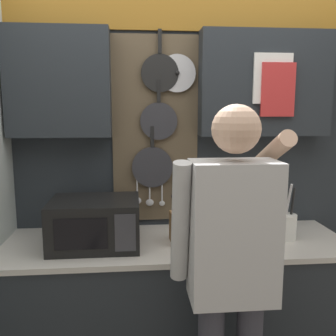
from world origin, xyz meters
TOP-DOWN VIEW (x-y plane):
  - base_cabinet_counter at (0.00, -0.00)m, footprint 2.00×0.66m
  - back_wall_unit at (0.01, 0.30)m, footprint 2.57×0.23m
  - microwave at (-0.46, -0.03)m, footprint 0.49×0.39m
  - knife_block at (0.02, -0.03)m, footprint 0.12×0.16m
  - utensil_crock at (0.65, -0.03)m, footprint 0.12×0.12m
  - person at (0.19, -0.53)m, footprint 0.54×0.63m

SIDE VIEW (x-z plane):
  - base_cabinet_counter at x=0.00m, z-range 0.00..0.92m
  - utensil_crock at x=0.65m, z-range 0.84..1.17m
  - knife_block at x=0.02m, z-range 0.89..1.13m
  - person at x=0.19m, z-range 0.17..1.87m
  - microwave at x=-0.46m, z-range 0.92..1.18m
  - back_wall_unit at x=0.01m, z-range 0.26..2.73m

